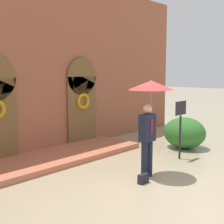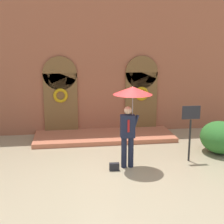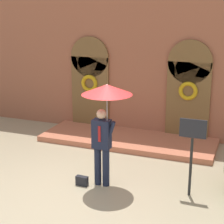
% 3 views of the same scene
% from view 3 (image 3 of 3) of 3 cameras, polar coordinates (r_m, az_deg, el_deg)
% --- Properties ---
extents(ground_plane, '(80.00, 80.00, 0.00)m').
position_cam_3_polar(ground_plane, '(8.74, -4.17, -11.13)').
color(ground_plane, tan).
extents(building_facade, '(14.00, 2.30, 5.60)m').
position_cam_3_polar(building_facade, '(11.76, 4.28, 9.50)').
color(building_facade, '#9E563D').
rests_on(building_facade, ground).
extents(person_with_umbrella, '(1.10, 1.10, 2.36)m').
position_cam_3_polar(person_with_umbrella, '(8.07, -0.99, 1.14)').
color(person_with_umbrella, '#191E33').
rests_on(person_with_umbrella, ground).
extents(handbag, '(0.28, 0.13, 0.22)m').
position_cam_3_polar(handbag, '(8.72, -4.60, -10.41)').
color(handbag, black).
rests_on(handbag, ground).
extents(sign_post, '(0.56, 0.06, 1.72)m').
position_cam_3_polar(sign_post, '(8.03, 12.09, -4.90)').
color(sign_post, black).
rests_on(sign_post, ground).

